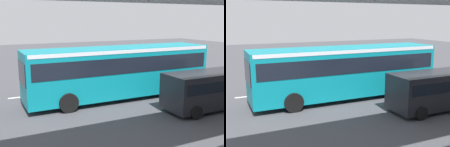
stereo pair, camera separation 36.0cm
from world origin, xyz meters
The scene contains 7 objects.
ground centered at (0.00, 0.00, 0.00)m, with size 80.00×80.00×0.00m, color #424247.
city_bus centered at (-1.30, 0.75, 1.88)m, with size 11.54×2.85×3.15m.
parked_van centered at (-4.50, 4.77, 1.18)m, with size 4.80×2.17×2.05m.
lane_dash_leftmost centered at (-4.00, -2.08, 0.00)m, with size 2.00×0.20×0.01m, color silver.
lane_dash_left centered at (0.00, -2.08, 0.00)m, with size 2.00×0.20×0.01m, color silver.
lane_dash_centre centered at (4.00, -2.08, 0.00)m, with size 2.00×0.20×0.01m, color silver.
pedestrian_overpass centered at (0.00, 9.57, 5.15)m, with size 29.26×2.60×6.90m.
Camera 1 is at (6.42, 15.51, 4.84)m, focal length 44.42 mm.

